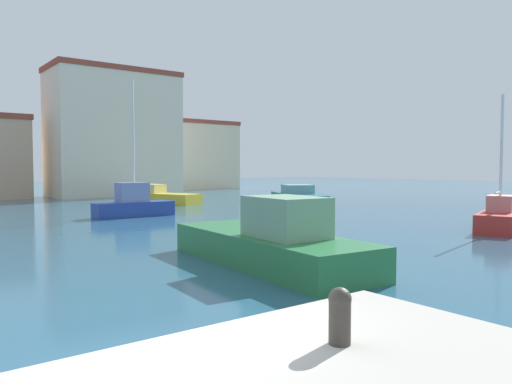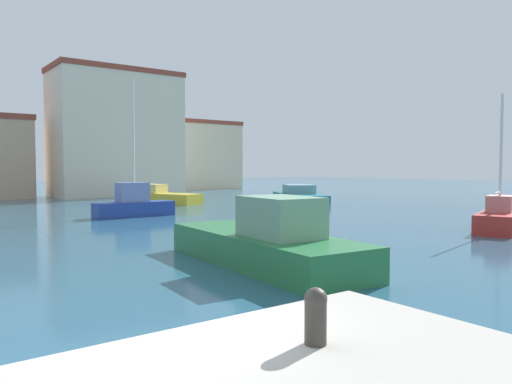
{
  "view_description": "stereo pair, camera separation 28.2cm",
  "coord_description": "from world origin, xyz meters",
  "px_view_note": "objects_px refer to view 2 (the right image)",
  "views": [
    {
      "loc": [
        -2.5,
        -5.06,
        2.84
      ],
      "look_at": [
        15.01,
        18.01,
        1.38
      ],
      "focal_mm": 34.75,
      "sensor_mm": 36.0,
      "label": 1
    },
    {
      "loc": [
        -2.27,
        -5.23,
        2.84
      ],
      "look_at": [
        15.01,
        18.01,
        1.38
      ],
      "focal_mm": 34.75,
      "sensor_mm": 36.0,
      "label": 2
    }
  ],
  "objects_px": {
    "motorboat_green_center_channel": "(266,243)",
    "motorboat_yellow_distant_east": "(158,196)",
    "motorboat_teal_distant_north": "(299,195)",
    "sailboat_blue_far_right": "(134,203)",
    "mooring_bollard": "(316,314)",
    "sailboat_red_inner_mooring": "(499,218)"
  },
  "relations": [
    {
      "from": "sailboat_red_inner_mooring",
      "to": "motorboat_teal_distant_north",
      "type": "height_order",
      "value": "sailboat_red_inner_mooring"
    },
    {
      "from": "sailboat_red_inner_mooring",
      "to": "motorboat_yellow_distant_east",
      "type": "distance_m",
      "value": 25.39
    },
    {
      "from": "sailboat_blue_far_right",
      "to": "sailboat_red_inner_mooring",
      "type": "bearing_deg",
      "value": -56.42
    },
    {
      "from": "motorboat_teal_distant_north",
      "to": "sailboat_blue_far_right",
      "type": "xyz_separation_m",
      "value": [
        -16.2,
        -3.97,
        0.28
      ]
    },
    {
      "from": "mooring_bollard",
      "to": "motorboat_green_center_channel",
      "type": "distance_m",
      "value": 9.47
    },
    {
      "from": "mooring_bollard",
      "to": "motorboat_yellow_distant_east",
      "type": "xyz_separation_m",
      "value": [
        13.9,
        32.63,
        -0.92
      ]
    },
    {
      "from": "mooring_bollard",
      "to": "motorboat_yellow_distant_east",
      "type": "bearing_deg",
      "value": 66.93
    },
    {
      "from": "motorboat_green_center_channel",
      "to": "motorboat_yellow_distant_east",
      "type": "height_order",
      "value": "motorboat_green_center_channel"
    },
    {
      "from": "sailboat_red_inner_mooring",
      "to": "motorboat_green_center_channel",
      "type": "xyz_separation_m",
      "value": [
        -13.07,
        0.09,
        0.08
      ]
    },
    {
      "from": "motorboat_teal_distant_north",
      "to": "mooring_bollard",
      "type": "bearing_deg",
      "value": -131.4
    },
    {
      "from": "mooring_bollard",
      "to": "motorboat_green_center_channel",
      "type": "relative_size",
      "value": 0.07
    },
    {
      "from": "sailboat_red_inner_mooring",
      "to": "motorboat_green_center_channel",
      "type": "relative_size",
      "value": 0.79
    },
    {
      "from": "motorboat_teal_distant_north",
      "to": "motorboat_yellow_distant_east",
      "type": "height_order",
      "value": "motorboat_yellow_distant_east"
    },
    {
      "from": "mooring_bollard",
      "to": "sailboat_blue_far_right",
      "type": "relative_size",
      "value": 0.07
    },
    {
      "from": "motorboat_teal_distant_north",
      "to": "motorboat_green_center_channel",
      "type": "distance_m",
      "value": 27.21
    },
    {
      "from": "motorboat_green_center_channel",
      "to": "motorboat_yellow_distant_east",
      "type": "relative_size",
      "value": 0.99
    },
    {
      "from": "mooring_bollard",
      "to": "motorboat_teal_distant_north",
      "type": "relative_size",
      "value": 0.07
    },
    {
      "from": "motorboat_yellow_distant_east",
      "to": "sailboat_blue_far_right",
      "type": "bearing_deg",
      "value": -122.81
    },
    {
      "from": "sailboat_blue_far_right",
      "to": "motorboat_green_center_channel",
      "type": "bearing_deg",
      "value": -99.33
    },
    {
      "from": "motorboat_green_center_channel",
      "to": "motorboat_yellow_distant_east",
      "type": "distance_m",
      "value": 26.3
    },
    {
      "from": "sailboat_red_inner_mooring",
      "to": "motorboat_yellow_distant_east",
      "type": "bearing_deg",
      "value": 100.39
    },
    {
      "from": "motorboat_teal_distant_north",
      "to": "motorboat_green_center_channel",
      "type": "bearing_deg",
      "value": -133.65
    }
  ]
}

